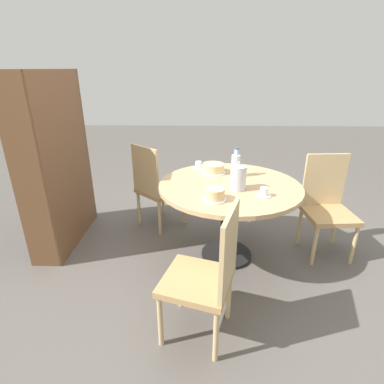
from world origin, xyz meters
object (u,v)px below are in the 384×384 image
(chair_c, at_px, (156,186))
(coffee_pot, at_px, (238,177))
(chair_a, at_px, (207,274))
(cup_b, at_px, (264,193))
(cake_main, at_px, (213,168))
(cup_a, at_px, (199,166))
(water_bottle, at_px, (236,165))
(bookshelf, at_px, (58,166))
(cake_second, at_px, (214,194))
(chair_b, at_px, (327,205))

(chair_c, height_order, coffee_pot, coffee_pot)
(chair_a, bearing_deg, cup_b, 162.63)
(cake_main, distance_m, cup_a, 0.19)
(water_bottle, bearing_deg, cup_b, -159.41)
(cake_main, bearing_deg, bookshelf, 90.94)
(water_bottle, xyz_separation_m, cake_main, (0.10, 0.20, -0.07))
(coffee_pot, height_order, cup_a, coffee_pot)
(chair_a, xyz_separation_m, cup_a, (1.35, 0.06, 0.28))
(chair_a, distance_m, bookshelf, 1.88)
(cake_main, height_order, cup_a, cake_main)
(cake_second, distance_m, cup_a, 0.78)
(chair_c, relative_size, water_bottle, 3.47)
(water_bottle, distance_m, cup_b, 0.50)
(chair_a, relative_size, coffee_pot, 3.92)
(water_bottle, height_order, cake_main, water_bottle)
(coffee_pot, relative_size, cup_a, 2.08)
(bookshelf, xyz_separation_m, coffee_pot, (-0.40, -1.68, 0.04))
(chair_b, height_order, water_bottle, water_bottle)
(chair_a, height_order, water_bottle, water_bottle)
(chair_b, xyz_separation_m, cake_second, (-0.47, 1.08, 0.29))
(cake_second, bearing_deg, chair_c, 32.56)
(chair_b, bearing_deg, cake_main, 166.93)
(bookshelf, distance_m, cup_a, 1.36)
(cake_main, bearing_deg, water_bottle, -116.42)
(chair_c, height_order, cake_second, chair_c)
(water_bottle, height_order, cake_second, water_bottle)
(bookshelf, relative_size, cup_a, 14.40)
(chair_b, relative_size, chair_c, 1.00)
(water_bottle, distance_m, cup_a, 0.42)
(chair_a, bearing_deg, chair_c, -143.27)
(coffee_pot, bearing_deg, cake_second, 137.39)
(chair_a, distance_m, cup_b, 0.85)
(bookshelf, height_order, cake_main, bookshelf)
(cup_b, bearing_deg, bookshelf, 73.89)
(chair_b, distance_m, coffee_pot, 0.98)
(cake_second, height_order, cup_b, cake_second)
(cup_b, bearing_deg, cup_a, 36.70)
(cake_second, height_order, cup_a, cake_second)
(chair_b, distance_m, cake_second, 1.22)
(chair_a, height_order, bookshelf, bookshelf)
(water_bottle, relative_size, cup_a, 2.35)
(chair_b, height_order, cake_main, chair_b)
(coffee_pot, relative_size, water_bottle, 0.89)
(cake_second, bearing_deg, cup_a, 8.99)
(bookshelf, height_order, cake_second, bookshelf)
(cup_b, bearing_deg, cake_main, 33.51)
(chair_a, height_order, cake_second, chair_a)
(chair_a, xyz_separation_m, chair_c, (1.49, 0.53, 0.00))
(chair_b, xyz_separation_m, coffee_pot, (-0.25, 0.88, 0.36))
(cake_second, bearing_deg, chair_b, -66.38)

